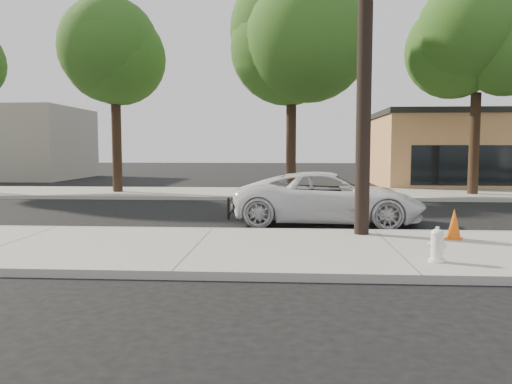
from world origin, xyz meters
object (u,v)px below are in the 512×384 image
(police_cruiser, at_px, (328,198))
(fire_hydrant, at_px, (437,246))
(traffic_cone, at_px, (454,224))
(utility_pole, at_px, (365,35))

(police_cruiser, relative_size, fire_hydrant, 9.06)
(traffic_cone, bearing_deg, police_cruiser, 129.39)
(police_cruiser, distance_m, traffic_cone, 3.98)
(utility_pole, height_order, police_cruiser, utility_pole)
(utility_pole, xyz_separation_m, fire_hydrant, (0.90, -2.83, -4.26))
(police_cruiser, relative_size, traffic_cone, 7.85)
(utility_pole, relative_size, fire_hydrant, 15.35)
(fire_hydrant, bearing_deg, traffic_cone, 87.82)
(utility_pole, height_order, traffic_cone, utility_pole)
(police_cruiser, bearing_deg, traffic_cone, -137.07)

